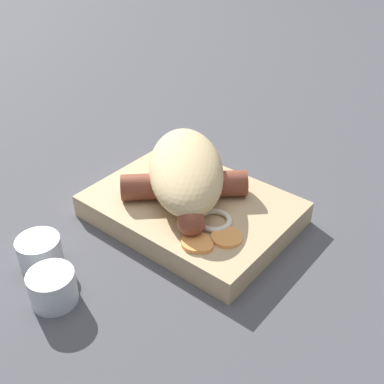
{
  "coord_description": "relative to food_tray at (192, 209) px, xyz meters",
  "views": [
    {
      "loc": [
        -0.27,
        0.33,
        0.33
      ],
      "look_at": [
        0.0,
        0.0,
        0.04
      ],
      "focal_mm": 45.0,
      "sensor_mm": 36.0,
      "label": 1
    }
  ],
  "objects": [
    {
      "name": "ground_plane",
      "position": [
        0.0,
        0.0,
        -0.01
      ],
      "size": [
        3.0,
        3.0,
        0.0
      ],
      "primitive_type": "plane",
      "color": "#4C4C51"
    },
    {
      "name": "food_tray",
      "position": [
        0.0,
        0.0,
        0.0
      ],
      "size": [
        0.21,
        0.16,
        0.03
      ],
      "color": "tan",
      "rests_on": "ground_plane"
    },
    {
      "name": "bread_roll",
      "position": [
        0.02,
        -0.01,
        0.04
      ],
      "size": [
        0.17,
        0.17,
        0.05
      ],
      "color": "#DBBC84",
      "rests_on": "food_tray"
    },
    {
      "name": "sausage",
      "position": [
        0.01,
        -0.0,
        0.03
      ],
      "size": [
        0.12,
        0.13,
        0.03
      ],
      "color": "brown",
      "rests_on": "food_tray"
    },
    {
      "name": "pickled_veggies",
      "position": [
        -0.05,
        0.03,
        0.02
      ],
      "size": [
        0.06,
        0.07,
        0.01
      ],
      "color": "#F99E4C",
      "rests_on": "food_tray"
    },
    {
      "name": "condiment_cup_near",
      "position": [
        0.07,
        0.15,
        0.0
      ],
      "size": [
        0.04,
        0.04,
        0.03
      ],
      "color": "silver",
      "rests_on": "ground_plane"
    },
    {
      "name": "condiment_cup_far",
      "position": [
        0.02,
        0.17,
        0.0
      ],
      "size": [
        0.04,
        0.04,
        0.03
      ],
      "color": "silver",
      "rests_on": "ground_plane"
    }
  ]
}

